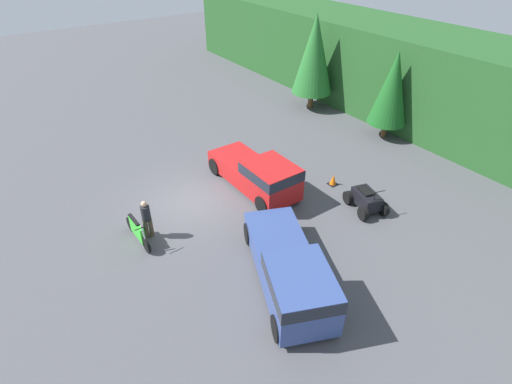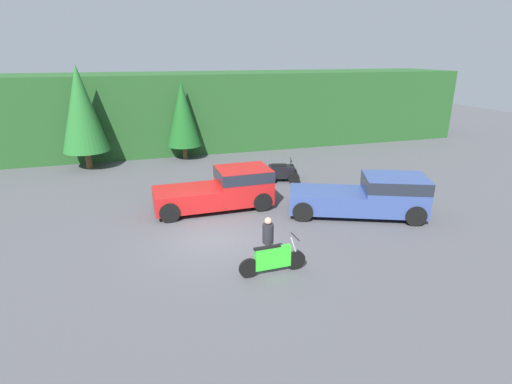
{
  "view_description": "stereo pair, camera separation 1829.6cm",
  "coord_description": "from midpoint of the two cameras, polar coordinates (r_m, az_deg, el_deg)",
  "views": [
    {
      "loc": [
        13.74,
        -5.97,
        10.54
      ],
      "look_at": [
        2.19,
        2.06,
        0.95
      ],
      "focal_mm": 28.0,
      "sensor_mm": 36.0,
      "label": 1
    },
    {
      "loc": [
        -2.54,
        -13.3,
        6.55
      ],
      "look_at": [
        2.19,
        2.06,
        0.95
      ],
      "focal_mm": 28.0,
      "sensor_mm": 36.0,
      "label": 2
    }
  ],
  "objects": [
    {
      "name": "quad_atv",
      "position": [
        17.67,
        -17.8,
        -9.01
      ],
      "size": [
        2.11,
        1.68,
        1.2
      ],
      "rotation": [
        0.0,
        0.0,
        -0.27
      ],
      "color": "black",
      "rests_on": "ground_plane"
    },
    {
      "name": "traffic_cone",
      "position": [
        18.19,
        -24.85,
        -9.87
      ],
      "size": [
        0.42,
        0.42,
        0.55
      ],
      "color": "black",
      "rests_on": "ground_plane"
    },
    {
      "name": "tree_mid_left",
      "position": [
        23.28,
        -29.19,
        2.71
      ],
      "size": [
        2.17,
        2.17,
        4.94
      ],
      "color": "brown",
      "rests_on": "ground_plane"
    },
    {
      "name": "pickup_truck_red",
      "position": [
        15.48,
        -32.55,
        -13.61
      ],
      "size": [
        5.13,
        2.09,
        1.76
      ],
      "rotation": [
        0.0,
        0.0,
        0.01
      ],
      "color": "red",
      "rests_on": "ground_plane"
    },
    {
      "name": "pickup_truck_second",
      "position": [
        12.6,
        -9.06,
        -18.22
      ],
      "size": [
        5.9,
        3.94,
        1.76
      ],
      "rotation": [
        0.0,
        0.0,
        -0.4
      ],
      "color": "#334784",
      "rests_on": "ground_plane"
    },
    {
      "name": "hillside_backdrop",
      "position": [
        26.9,
        -28.74,
        4.11
      ],
      "size": [
        44.0,
        6.0,
        5.25
      ],
      "color": "#235123",
      "rests_on": "ground_plane"
    },
    {
      "name": "tree_left",
      "position": [
        24.55,
        -42.99,
        2.19
      ],
      "size": [
        2.64,
        2.64,
        6.0
      ],
      "color": "brown",
      "rests_on": "ground_plane"
    },
    {
      "name": "dirt_bike",
      "position": [
        11.38,
        -39.44,
        -31.39
      ],
      "size": [
        2.2,
        0.6,
        1.17
      ],
      "rotation": [
        0.0,
        0.0,
        0.03
      ],
      "color": "black",
      "rests_on": "ground_plane"
    },
    {
      "name": "rider_person",
      "position": [
        11.35,
        -39.18,
        -28.18
      ],
      "size": [
        0.44,
        0.44,
        1.72
      ],
      "rotation": [
        0.0,
        0.0,
        -0.28
      ],
      "color": "brown",
      "rests_on": "ground_plane"
    },
    {
      "name": "ground_plane",
      "position": [
        14.05,
        -39.45,
        -23.42
      ],
      "size": [
        80.0,
        80.0,
        0.0
      ],
      "primitive_type": "plane",
      "color": "#4C4C51"
    }
  ]
}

